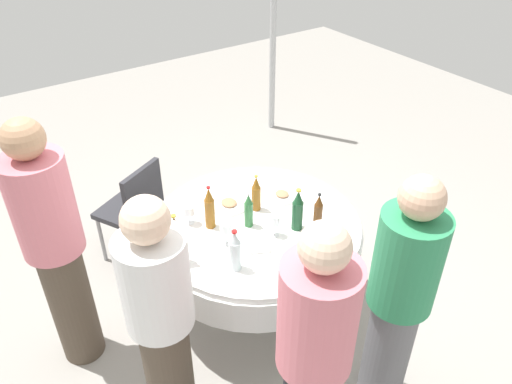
{
  "coord_description": "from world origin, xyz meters",
  "views": [
    {
      "loc": [
        -2.14,
        1.48,
        2.77
      ],
      "look_at": [
        0.0,
        0.0,
        0.98
      ],
      "focal_mm": 35.09,
      "sensor_mm": 36.0,
      "label": 1
    }
  ],
  "objects_px": {
    "dining_table": "(256,239)",
    "bottle_amber_south": "(256,194)",
    "wine_glass_right": "(189,211)",
    "plate_rear": "(282,195)",
    "bottle_clear_left": "(235,251)",
    "bottle_amber_north": "(210,208)",
    "bottle_dark_green_right": "(298,210)",
    "chair_left": "(135,206)",
    "person_front": "(55,247)",
    "person_right": "(161,321)",
    "person_north": "(313,363)",
    "wine_glass_south": "(226,228)",
    "wine_glass_left": "(275,221)",
    "bottle_green_front": "(248,210)",
    "plate_inner": "(229,204)",
    "bottle_brown_near": "(176,240)",
    "person_outer": "(399,298)",
    "bottle_brown_outer": "(318,214)"
  },
  "relations": [
    {
      "from": "dining_table",
      "to": "bottle_amber_south",
      "type": "relative_size",
      "value": 5.19
    },
    {
      "from": "wine_glass_right",
      "to": "plate_rear",
      "type": "distance_m",
      "value": 0.69
    },
    {
      "from": "bottle_clear_left",
      "to": "wine_glass_right",
      "type": "bearing_deg",
      "value": 1.8
    },
    {
      "from": "bottle_amber_north",
      "to": "bottle_dark_green_right",
      "type": "xyz_separation_m",
      "value": [
        -0.33,
        -0.45,
        -0.0
      ]
    },
    {
      "from": "bottle_dark_green_right",
      "to": "bottle_amber_south",
      "type": "relative_size",
      "value": 1.11
    },
    {
      "from": "bottle_dark_green_right",
      "to": "chair_left",
      "type": "relative_size",
      "value": 0.35
    },
    {
      "from": "person_front",
      "to": "person_right",
      "type": "relative_size",
      "value": 1.09
    },
    {
      "from": "wine_glass_right",
      "to": "person_north",
      "type": "relative_size",
      "value": 0.08
    },
    {
      "from": "wine_glass_south",
      "to": "wine_glass_left",
      "type": "bearing_deg",
      "value": -108.74
    },
    {
      "from": "bottle_green_front",
      "to": "wine_glass_south",
      "type": "bearing_deg",
      "value": 109.64
    },
    {
      "from": "bottle_green_front",
      "to": "wine_glass_left",
      "type": "xyz_separation_m",
      "value": [
        -0.18,
        -0.08,
        -0.01
      ]
    },
    {
      "from": "person_right",
      "to": "plate_inner",
      "type": "bearing_deg",
      "value": -77.25
    },
    {
      "from": "wine_glass_right",
      "to": "chair_left",
      "type": "height_order",
      "value": "wine_glass_right"
    },
    {
      "from": "plate_inner",
      "to": "person_front",
      "type": "relative_size",
      "value": 0.15
    },
    {
      "from": "wine_glass_south",
      "to": "chair_left",
      "type": "distance_m",
      "value": 1.08
    },
    {
      "from": "bottle_brown_near",
      "to": "plate_rear",
      "type": "bearing_deg",
      "value": -78.92
    },
    {
      "from": "bottle_amber_south",
      "to": "plate_rear",
      "type": "bearing_deg",
      "value": -86.58
    },
    {
      "from": "person_front",
      "to": "person_right",
      "type": "xyz_separation_m",
      "value": [
        -0.77,
        -0.28,
        -0.08
      ]
    },
    {
      "from": "wine_glass_south",
      "to": "plate_rear",
      "type": "xyz_separation_m",
      "value": [
        0.21,
        -0.59,
        -0.11
      ]
    },
    {
      "from": "bottle_green_front",
      "to": "person_outer",
      "type": "distance_m",
      "value": 1.08
    },
    {
      "from": "wine_glass_right",
      "to": "wine_glass_south",
      "type": "relative_size",
      "value": 0.85
    },
    {
      "from": "bottle_dark_green_right",
      "to": "person_front",
      "type": "xyz_separation_m",
      "value": [
        0.49,
        1.37,
        0.02
      ]
    },
    {
      "from": "bottle_amber_south",
      "to": "plate_rear",
      "type": "height_order",
      "value": "bottle_amber_south"
    },
    {
      "from": "bottle_amber_south",
      "to": "person_north",
      "type": "distance_m",
      "value": 1.36
    },
    {
      "from": "bottle_green_front",
      "to": "bottle_dark_green_right",
      "type": "bearing_deg",
      "value": -130.39
    },
    {
      "from": "wine_glass_left",
      "to": "person_outer",
      "type": "xyz_separation_m",
      "value": [
        -0.87,
        -0.17,
        -0.02
      ]
    },
    {
      "from": "bottle_green_front",
      "to": "chair_left",
      "type": "distance_m",
      "value": 1.07
    },
    {
      "from": "wine_glass_south",
      "to": "person_right",
      "type": "distance_m",
      "value": 0.75
    },
    {
      "from": "bottle_green_front",
      "to": "bottle_amber_north",
      "type": "bearing_deg",
      "value": 58.76
    },
    {
      "from": "dining_table",
      "to": "chair_left",
      "type": "height_order",
      "value": "chair_left"
    },
    {
      "from": "bottle_dark_green_right",
      "to": "bottle_amber_north",
      "type": "bearing_deg",
      "value": 53.63
    },
    {
      "from": "chair_left",
      "to": "wine_glass_south",
      "type": "bearing_deg",
      "value": -105.76
    },
    {
      "from": "bottle_brown_outer",
      "to": "bottle_dark_green_right",
      "type": "height_order",
      "value": "bottle_dark_green_right"
    },
    {
      "from": "wine_glass_right",
      "to": "person_right",
      "type": "relative_size",
      "value": 0.09
    },
    {
      "from": "bottle_clear_left",
      "to": "wine_glass_left",
      "type": "height_order",
      "value": "bottle_clear_left"
    },
    {
      "from": "wine_glass_right",
      "to": "bottle_green_front",
      "type": "bearing_deg",
      "value": -127.45
    },
    {
      "from": "plate_inner",
      "to": "dining_table",
      "type": "bearing_deg",
      "value": -169.17
    },
    {
      "from": "wine_glass_left",
      "to": "chair_left",
      "type": "relative_size",
      "value": 0.17
    },
    {
      "from": "bottle_amber_north",
      "to": "wine_glass_left",
      "type": "xyz_separation_m",
      "value": [
        -0.31,
        -0.29,
        -0.04
      ]
    },
    {
      "from": "bottle_amber_north",
      "to": "person_right",
      "type": "xyz_separation_m",
      "value": [
        -0.61,
        0.64,
        -0.06
      ]
    },
    {
      "from": "dining_table",
      "to": "wine_glass_south",
      "type": "bearing_deg",
      "value": 105.14
    },
    {
      "from": "bottle_amber_south",
      "to": "wine_glass_south",
      "type": "relative_size",
      "value": 1.68
    },
    {
      "from": "bottle_brown_near",
      "to": "person_outer",
      "type": "distance_m",
      "value": 1.27
    },
    {
      "from": "dining_table",
      "to": "plate_inner",
      "type": "bearing_deg",
      "value": 10.83
    },
    {
      "from": "bottle_brown_near",
      "to": "chair_left",
      "type": "bearing_deg",
      "value": -6.27
    },
    {
      "from": "plate_inner",
      "to": "wine_glass_south",
      "type": "bearing_deg",
      "value": 145.69
    },
    {
      "from": "wine_glass_right",
      "to": "plate_rear",
      "type": "bearing_deg",
      "value": -98.72
    },
    {
      "from": "person_front",
      "to": "person_right",
      "type": "height_order",
      "value": "person_front"
    },
    {
      "from": "dining_table",
      "to": "bottle_amber_south",
      "type": "distance_m",
      "value": 0.31
    },
    {
      "from": "bottle_amber_north",
      "to": "plate_rear",
      "type": "bearing_deg",
      "value": -89.72
    }
  ]
}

